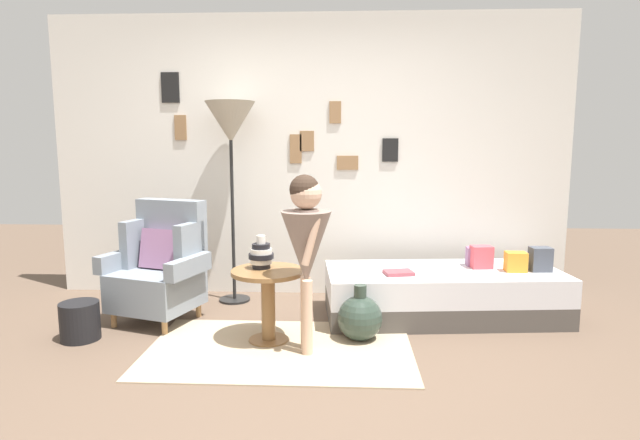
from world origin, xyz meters
TOP-DOWN VIEW (x-y plane):
  - ground_plane at (0.00, 0.00)m, footprint 12.00×12.00m
  - gallery_wall at (-0.00, 1.95)m, footprint 4.80×0.12m
  - rug at (-0.11, 0.49)m, footprint 1.84×1.12m
  - armchair at (-1.15, 1.08)m, footprint 0.87×0.75m
  - daybed at (1.15, 1.25)m, footprint 1.96×0.97m
  - pillow_head at (1.92, 1.24)m, footprint 0.17×0.13m
  - pillow_mid at (1.72, 1.22)m, footprint 0.17×0.12m
  - pillow_back at (1.48, 1.32)m, footprint 0.18×0.14m
  - pillow_extra at (1.46, 1.40)m, footprint 0.17×0.13m
  - side_table at (-0.21, 0.64)m, footprint 0.52×0.52m
  - vase_striped at (-0.26, 0.68)m, footprint 0.18×0.18m
  - floor_lamp at (-0.67, 1.62)m, footprint 0.44×0.44m
  - person_child at (0.08, 0.45)m, footprint 0.34×0.34m
  - book_on_daybed at (0.77, 1.07)m, footprint 0.25×0.20m
  - demijohn_near at (0.45, 0.70)m, footprint 0.33×0.33m
  - magazine_basket at (-1.59, 0.61)m, footprint 0.28×0.28m

SIDE VIEW (x-z plane):
  - ground_plane at x=0.00m, z-range 0.00..0.00m
  - rug at x=-0.11m, z-range 0.00..0.01m
  - magazine_basket at x=-1.59m, z-range 0.00..0.28m
  - demijohn_near at x=0.45m, z-range -0.04..0.38m
  - daybed at x=1.15m, z-range 0.00..0.40m
  - side_table at x=-0.21m, z-range 0.11..0.64m
  - book_on_daybed at x=0.77m, z-range 0.40..0.43m
  - armchair at x=-1.15m, z-range -0.05..0.92m
  - pillow_extra at x=1.46m, z-range 0.40..0.56m
  - pillow_mid at x=1.72m, z-range 0.40..0.56m
  - pillow_back at x=1.48m, z-range 0.40..0.59m
  - pillow_head at x=1.92m, z-range 0.40..0.60m
  - vase_striped at x=-0.26m, z-range 0.51..0.75m
  - person_child at x=0.08m, z-range 0.18..1.41m
  - gallery_wall at x=0.00m, z-range 0.00..2.60m
  - floor_lamp at x=-0.67m, z-range 0.67..2.46m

